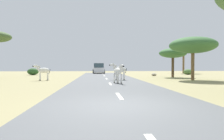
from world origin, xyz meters
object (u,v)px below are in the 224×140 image
object	(u,v)px
tree_5	(184,50)
bush_1	(188,72)
tree_4	(193,45)
car_0	(99,69)
zebra_0	(118,72)
tree_2	(173,53)
rock_1	(154,75)
zebra_1	(119,70)
zebra_2	(43,71)
bush_2	(33,72)

from	to	relation	value
tree_5	bush_1	bearing A→B (deg)	-106.31
tree_4	car_0	bearing A→B (deg)	116.80
zebra_0	tree_4	distance (m)	8.49
car_0	tree_2	world-z (taller)	tree_2
rock_1	zebra_0	bearing A→B (deg)	-117.02
zebra_1	zebra_2	bearing A→B (deg)	101.16
tree_2	car_0	bearing A→B (deg)	125.19
zebra_0	rock_1	xyz separation A→B (m)	(6.00, 11.77, -0.74)
tree_2	tree_4	bearing A→B (deg)	-89.29
bush_1	rock_1	size ratio (longest dim) A/B	1.97
zebra_1	tree_4	world-z (taller)	tree_4
zebra_1	tree_4	size ratio (longest dim) A/B	0.38
zebra_1	tree_2	world-z (taller)	tree_2
tree_4	tree_5	bearing A→B (deg)	69.43
tree_5	bush_1	world-z (taller)	tree_5
tree_5	rock_1	world-z (taller)	tree_5
bush_1	bush_2	world-z (taller)	bush_2
zebra_1	tree_5	world-z (taller)	tree_5
tree_2	rock_1	world-z (taller)	tree_2
tree_2	tree_5	xyz separation A→B (m)	(6.47, 12.12, 1.26)
zebra_2	car_0	world-z (taller)	car_0
rock_1	zebra_2	bearing A→B (deg)	-148.61
zebra_1	tree_5	size ratio (longest dim) A/B	0.35
zebra_1	car_0	distance (m)	17.16
zebra_0	zebra_1	size ratio (longest dim) A/B	0.90
tree_5	zebra_0	bearing A→B (deg)	-123.91
tree_5	tree_4	bearing A→B (deg)	-110.57
zebra_0	bush_1	bearing A→B (deg)	-150.31
zebra_0	tree_4	xyz separation A→B (m)	(7.39, 3.45, 2.34)
car_0	tree_5	bearing A→B (deg)	-2.36
tree_5	rock_1	size ratio (longest dim) A/B	6.66
tree_5	bush_1	xyz separation A→B (m)	(-1.56, -5.34, -3.65)
car_0	bush_2	world-z (taller)	car_0
zebra_2	bush_1	bearing A→B (deg)	-82.88
car_0	tree_2	xyz separation A→B (m)	(8.63, -12.25, 1.96)
zebra_0	tree_5	size ratio (longest dim) A/B	0.31
zebra_2	zebra_0	bearing A→B (deg)	-145.40
tree_2	rock_1	distance (m)	4.46
zebra_0	car_0	distance (m)	20.71
zebra_0	bush_2	size ratio (longest dim) A/B	0.90
zebra_2	rock_1	size ratio (longest dim) A/B	2.12
tree_2	rock_1	bearing A→B (deg)	111.60
car_0	tree_2	distance (m)	15.11
zebra_0	tree_4	bearing A→B (deg)	-176.41
tree_4	bush_2	xyz separation A→B (m)	(-18.38, 12.43, -2.77)
tree_4	rock_1	size ratio (longest dim) A/B	6.13
rock_1	tree_5	bearing A→B (deg)	48.33
zebra_0	tree_2	xyz separation A→B (m)	(7.33, 8.42, 1.89)
tree_2	rock_1	xyz separation A→B (m)	(-1.33, 3.35, -2.63)
zebra_0	bush_2	distance (m)	19.32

